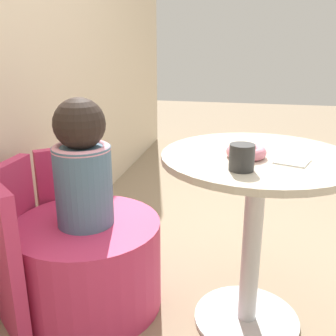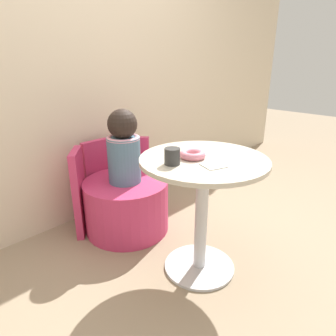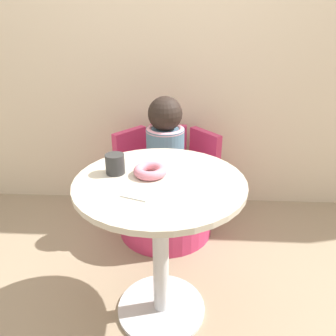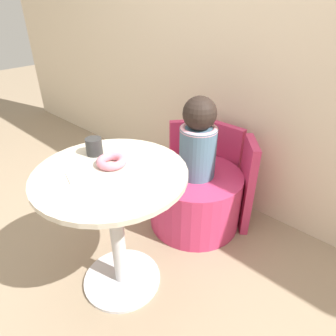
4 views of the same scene
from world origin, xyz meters
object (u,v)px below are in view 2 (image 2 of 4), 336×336
child_figure (124,148)px  tub_chair (127,205)px  donut (193,154)px  cup (172,156)px  round_table (203,192)px

child_figure → tub_chair: bearing=-103.2°
child_figure → donut: 0.65m
child_figure → cup: 0.66m
round_table → tub_chair: size_ratio=1.17×
cup → tub_chair: bearing=74.5°
donut → cup: 0.15m
donut → round_table: bearing=-47.8°
tub_chair → cup: cup is taller
tub_chair → child_figure: (0.00, 0.00, 0.45)m
cup → child_figure: bearing=74.5°
round_table → cup: (-0.19, 0.06, 0.24)m
round_table → donut: (-0.04, 0.05, 0.22)m
child_figure → donut: child_figure is taller
tub_chair → child_figure: size_ratio=1.19×
round_table → donut: donut is taller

